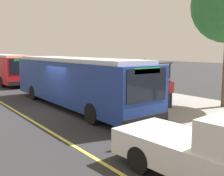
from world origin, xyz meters
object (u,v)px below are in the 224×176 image
at_px(transit_bus_main, 74,80).
at_px(pedestrian_commuter, 170,91).
at_px(waiting_bench, 146,91).
at_px(route_sign_post, 145,77).
at_px(pickup_truck, 221,155).
at_px(transit_bus_second, 4,67).

distance_m(transit_bus_main, pedestrian_commuter, 5.62).
relative_size(waiting_bench, route_sign_post, 0.57).
distance_m(pickup_truck, route_sign_post, 8.28).
bearing_deg(pedestrian_commuter, transit_bus_main, -136.05).
height_order(transit_bus_second, route_sign_post, same).
height_order(waiting_bench, route_sign_post, route_sign_post).
bearing_deg(waiting_bench, transit_bus_second, -161.92).
bearing_deg(route_sign_post, transit_bus_main, -144.48).
xyz_separation_m(pickup_truck, waiting_bench, (-9.70, 6.82, -0.22)).
bearing_deg(pickup_truck, transit_bus_second, 176.43).
distance_m(transit_bus_main, waiting_bench, 5.28).
bearing_deg(transit_bus_main, transit_bus_second, -179.64).
bearing_deg(transit_bus_main, route_sign_post, 35.52).
distance_m(transit_bus_main, pickup_truck, 10.68).
height_order(pickup_truck, waiting_bench, pickup_truck).
bearing_deg(transit_bus_second, route_sign_post, 7.80).
relative_size(transit_bus_second, pickup_truck, 2.10).
bearing_deg(transit_bus_second, waiting_bench, 18.08).
height_order(transit_bus_second, pedestrian_commuter, transit_bus_second).
relative_size(transit_bus_second, route_sign_post, 4.16).
xyz_separation_m(transit_bus_second, pickup_truck, (25.68, -1.60, -0.76)).
distance_m(waiting_bench, pedestrian_commuter, 3.48).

